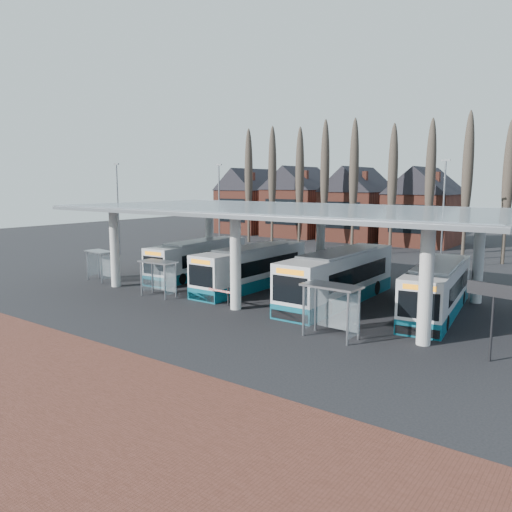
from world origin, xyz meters
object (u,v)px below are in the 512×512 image
Objects in this scene: bus_3 at (437,290)px; shelter_0 at (101,259)px; bus_0 at (199,259)px; bus_2 at (339,278)px; shelter_2 at (333,299)px; bus_1 at (253,268)px; shelter_1 at (160,270)px.

bus_3 is 4.09× the size of shelter_0.
bus_0 is 4.02× the size of shelter_0.
bus_2 is 8.10m from shelter_2.
bus_3 is 3.74× the size of shelter_2.
shelter_2 is at bearing -117.09° from bus_3.
bus_0 is 8.12m from shelter_0.
shelter_2 is (22.76, -2.53, 0.25)m from shelter_0.
bus_3 is (13.84, 0.53, -0.04)m from bus_1.
shelter_1 is (-11.13, -5.98, 0.20)m from bus_2.
shelter_1 is at bearing -152.52° from bus_2.
shelter_2 is at bearing -7.31° from shelter_1.
bus_0 is at bearing 110.51° from shelter_1.
bus_0 is 6.76m from bus_1.
bus_1 is 13.28m from shelter_2.
bus_3 reaches higher than shelter_0.
bus_3 is at bearing 6.28° from bus_2.
bus_0 is 3.67× the size of shelter_2.
shelter_0 is at bearing -157.04° from bus_1.
shelter_0 is 0.91× the size of shelter_2.
bus_0 is 7.98m from shelter_1.
shelter_0 is (-5.22, -6.21, 0.34)m from bus_0.
bus_2 is 19.98m from shelter_0.
bus_1 is 3.78× the size of shelter_2.
shelter_2 is (-2.96, -8.14, 0.56)m from bus_3.
bus_1 is at bearing 30.69° from shelter_0.
shelter_0 is 1.01× the size of shelter_1.
shelter_1 is (-17.46, -6.77, 0.37)m from bus_3.
bus_3 reaches higher than shelter_2.
bus_1 is at bearing 147.14° from shelter_2.
bus_1 is 4.14× the size of shelter_0.
shelter_2 is at bearing -66.14° from bus_2.
shelter_0 is at bearing -134.61° from bus_0.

